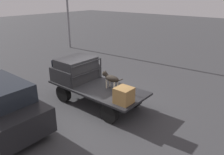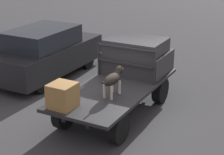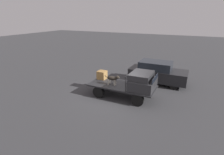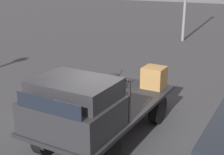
% 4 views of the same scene
% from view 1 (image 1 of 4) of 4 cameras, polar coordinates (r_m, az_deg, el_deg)
% --- Properties ---
extents(ground_plane, '(80.00, 80.00, 0.00)m').
position_cam_1_polar(ground_plane, '(9.22, -3.74, -6.81)').
color(ground_plane, '#38383A').
extents(flatbed_truck, '(4.11, 1.81, 0.78)m').
position_cam_1_polar(flatbed_truck, '(8.97, -3.82, -3.57)').
color(flatbed_truck, black).
rests_on(flatbed_truck, ground).
extents(truck_cab, '(1.38, 1.69, 0.98)m').
position_cam_1_polar(truck_cab, '(9.60, -9.52, 2.16)').
color(truck_cab, '#28282B').
rests_on(truck_cab, flatbed_truck).
extents(truck_headboard, '(0.04, 1.69, 0.91)m').
position_cam_1_polar(truck_headboard, '(9.04, -6.51, 2.01)').
color(truck_headboard, '#232326').
rests_on(truck_headboard, flatbed_truck).
extents(dog, '(1.04, 0.26, 0.68)m').
position_cam_1_polar(dog, '(8.55, -0.38, -0.17)').
color(dog, beige).
rests_on(dog, flatbed_truck).
extents(cargo_crate, '(0.56, 0.56, 0.56)m').
position_cam_1_polar(cargo_crate, '(7.47, 3.11, -4.70)').
color(cargo_crate, olive).
rests_on(cargo_crate, flatbed_truck).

